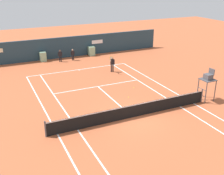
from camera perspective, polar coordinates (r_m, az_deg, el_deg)
name	(u,v)px	position (r m, az deg, el deg)	size (l,w,h in m)	color
ground_plane	(129,114)	(19.79, 3.51, -5.38)	(80.00, 80.00, 0.01)	#B25633
tennis_net	(133,111)	(19.11, 4.37, -4.73)	(12.10, 0.10, 1.07)	#4C4C51
sponsor_back_wall	(64,48)	(33.86, -9.78, 8.02)	(25.00, 1.02, 2.45)	#233D4C
umpire_chair	(208,79)	(22.47, 19.06, 1.61)	(1.00, 1.00, 2.55)	#47474C
player_on_baseline	(112,63)	(28.14, 0.03, 5.01)	(0.74, 0.64, 1.79)	black
ball_kid_left_post	(73,54)	(32.64, -8.06, 6.84)	(0.44, 0.19, 1.31)	black
ball_kid_centre_post	(60,55)	(32.25, -10.59, 6.58)	(0.45, 0.23, 1.38)	black
tennis_ball_near_service_line	(128,97)	(22.36, 3.39, -1.98)	(0.07, 0.07, 0.07)	#CCE033
tennis_ball_mid_court	(134,87)	(24.37, 4.50, 0.04)	(0.07, 0.07, 0.07)	#CCE033
tennis_ball_by_sideline	(149,88)	(24.32, 7.63, -0.14)	(0.07, 0.07, 0.07)	#CCE033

